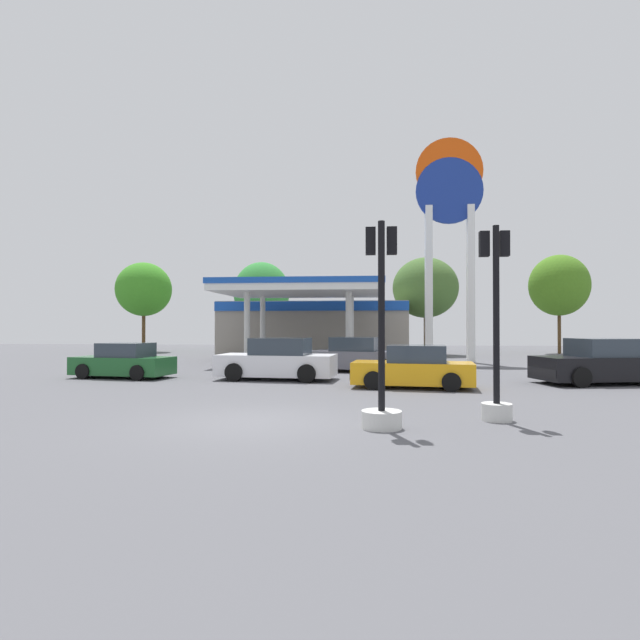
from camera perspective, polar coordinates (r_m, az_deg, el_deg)
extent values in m
plane|color=#56565B|center=(11.50, -7.47, -11.16)|extent=(90.00, 90.00, 0.00)
cube|color=gray|center=(35.56, -0.62, -1.04)|extent=(12.58, 5.30, 3.73)
cube|color=#194CB2|center=(32.90, -1.11, 1.57)|extent=(12.58, 0.12, 0.60)
cube|color=white|center=(29.01, -1.98, 3.22)|extent=(8.98, 7.42, 0.35)
cube|color=#194CB2|center=(29.03, -1.98, 3.86)|extent=(9.08, 7.52, 0.30)
cylinder|color=silver|center=(27.42, -8.12, -0.98)|extent=(0.32, 0.32, 3.89)
cylinder|color=silver|center=(26.69, 3.21, -0.99)|extent=(0.32, 0.32, 3.89)
cylinder|color=silver|center=(31.40, -6.39, -0.94)|extent=(0.32, 0.32, 3.89)
cylinder|color=silver|center=(30.76, 3.48, -0.95)|extent=(0.32, 0.32, 3.89)
cube|color=#4C4C51|center=(28.98, -1.98, -3.73)|extent=(0.90, 0.60, 1.10)
cube|color=white|center=(30.33, 12.00, 3.94)|extent=(0.40, 0.56, 9.05)
cube|color=white|center=(30.70, 16.41, 3.90)|extent=(0.40, 0.56, 9.05)
cylinder|color=navy|center=(31.39, 14.19, 13.78)|extent=(3.83, 0.22, 3.83)
cylinder|color=#EA4C0C|center=(31.71, 14.18, 15.78)|extent=(3.83, 0.22, 3.83)
cube|color=white|center=(31.59, 14.17, 14.76)|extent=(3.52, 0.08, 0.69)
cylinder|color=black|center=(22.37, -24.84, -5.21)|extent=(0.62, 0.30, 0.60)
cylinder|color=black|center=(23.64, -22.36, -4.98)|extent=(0.62, 0.30, 0.60)
cylinder|color=black|center=(20.92, -19.63, -5.56)|extent=(0.62, 0.30, 0.60)
cylinder|color=black|center=(22.27, -17.30, -5.27)|extent=(0.62, 0.30, 0.60)
cube|color=#1E5928|center=(22.26, -21.08, -4.75)|extent=(4.15, 2.25, 0.71)
cube|color=#2D3842|center=(22.14, -20.77, -3.17)|extent=(2.08, 1.74, 0.60)
cube|color=black|center=(23.43, -24.94, -4.77)|extent=(0.36, 1.57, 0.22)
cylinder|color=black|center=(19.73, -9.53, -5.75)|extent=(0.71, 0.30, 0.69)
cylinder|color=black|center=(21.48, -7.80, -5.34)|extent=(0.71, 0.30, 0.69)
cylinder|color=black|center=(18.95, -1.49, -5.97)|extent=(0.71, 0.30, 0.69)
cylinder|color=black|center=(20.76, -0.39, -5.51)|extent=(0.71, 0.30, 0.69)
cube|color=silver|center=(20.16, -4.84, -5.00)|extent=(4.70, 2.33, 0.82)
cube|color=#2D3842|center=(20.08, -4.39, -2.99)|extent=(2.31, 1.88, 0.69)
cube|color=black|center=(20.88, -10.76, -5.17)|extent=(0.30, 1.81, 0.26)
cylinder|color=black|center=(19.64, 27.02, -5.70)|extent=(0.73, 0.38, 0.70)
cylinder|color=black|center=(21.21, 24.16, -5.34)|extent=(0.73, 0.38, 0.70)
cylinder|color=black|center=(22.81, 30.28, -4.97)|extent=(0.73, 0.38, 0.70)
cube|color=black|center=(21.20, 28.77, -4.70)|extent=(4.88, 2.86, 0.83)
cube|color=#2D3842|center=(21.25, 29.12, -2.74)|extent=(2.50, 2.13, 0.70)
cube|color=black|center=(19.98, 23.53, -5.32)|extent=(0.52, 1.81, 0.26)
cylinder|color=black|center=(17.02, 5.93, -6.70)|extent=(0.63, 0.28, 0.61)
cylinder|color=black|center=(18.66, 6.47, -6.17)|extent=(0.63, 0.28, 0.61)
cylinder|color=black|center=(16.94, 14.40, -6.71)|extent=(0.63, 0.28, 0.61)
cylinder|color=black|center=(18.58, 14.19, -6.18)|extent=(0.63, 0.28, 0.61)
cube|color=orange|center=(17.74, 10.24, -5.80)|extent=(4.19, 2.15, 0.73)
cube|color=#2D3842|center=(17.69, 10.71, -3.76)|extent=(2.08, 1.71, 0.61)
cube|color=black|center=(17.92, 3.89, -6.09)|extent=(0.30, 1.60, 0.23)
cylinder|color=black|center=(24.25, 8.03, -4.83)|extent=(0.71, 0.38, 0.67)
cylinder|color=black|center=(22.49, 7.14, -5.15)|extent=(0.71, 0.38, 0.67)
cylinder|color=black|center=(24.92, 1.83, -4.72)|extent=(0.71, 0.38, 0.67)
cylinder|color=black|center=(23.21, 0.50, -5.02)|extent=(0.71, 0.38, 0.67)
cube|color=slate|center=(23.66, 4.35, -4.40)|extent=(4.72, 2.85, 0.80)
cube|color=#2D3842|center=(23.67, 3.98, -2.72)|extent=(2.43, 2.09, 0.67)
cube|color=black|center=(23.21, 9.54, -4.75)|extent=(0.54, 1.74, 0.25)
cylinder|color=silver|center=(10.74, 6.87, -10.94)|extent=(0.83, 0.83, 0.36)
cylinder|color=black|center=(10.57, 6.85, 0.48)|extent=(0.14, 0.14, 3.89)
cube|color=black|center=(10.87, 5.65, 8.72)|extent=(0.21, 0.20, 0.57)
sphere|color=red|center=(11.02, 5.64, 9.54)|extent=(0.15, 0.15, 0.15)
sphere|color=#D89E0C|center=(10.99, 5.64, 8.62)|extent=(0.15, 0.15, 0.15)
sphere|color=green|center=(10.96, 5.64, 7.69)|extent=(0.15, 0.15, 0.15)
cube|color=black|center=(10.88, 7.99, 8.72)|extent=(0.21, 0.20, 0.57)
sphere|color=red|center=(11.03, 7.96, 9.54)|extent=(0.15, 0.15, 0.15)
sphere|color=#D89E0C|center=(11.00, 7.96, 8.61)|extent=(0.15, 0.15, 0.15)
sphere|color=green|center=(10.97, 7.96, 7.69)|extent=(0.15, 0.15, 0.15)
cylinder|color=silver|center=(12.15, 19.06, -9.65)|extent=(0.66, 0.66, 0.38)
cylinder|color=black|center=(12.00, 19.02, 0.61)|extent=(0.14, 0.14, 3.95)
cube|color=black|center=(12.25, 17.80, 8.05)|extent=(0.21, 0.20, 0.57)
sphere|color=red|center=(12.39, 17.67, 8.79)|extent=(0.15, 0.15, 0.15)
sphere|color=#D89E0C|center=(12.37, 17.67, 7.97)|extent=(0.15, 0.15, 0.15)
sphere|color=green|center=(12.34, 17.68, 7.14)|extent=(0.15, 0.15, 0.15)
cube|color=black|center=(12.35, 19.81, 7.99)|extent=(0.21, 0.20, 0.57)
sphere|color=red|center=(12.50, 19.66, 8.72)|extent=(0.15, 0.15, 0.15)
sphere|color=#D89E0C|center=(12.47, 19.67, 7.90)|extent=(0.15, 0.15, 0.15)
sphere|color=green|center=(12.44, 19.67, 7.08)|extent=(0.15, 0.15, 0.15)
cylinder|color=brown|center=(44.01, -19.03, -1.14)|extent=(0.28, 0.28, 3.42)
ellipsoid|color=#3A8B23|center=(44.11, -19.01, 3.25)|extent=(4.44, 4.44, 4.36)
cylinder|color=brown|center=(39.94, -6.52, -1.46)|extent=(0.36, 0.36, 3.09)
ellipsoid|color=#328A39|center=(40.02, -6.52, 3.08)|extent=(4.33, 4.33, 4.67)
cylinder|color=brown|center=(38.27, 11.66, -1.46)|extent=(0.26, 0.26, 3.12)
ellipsoid|color=#42682E|center=(38.37, 11.64, 3.54)|extent=(4.78, 4.78, 4.42)
cylinder|color=brown|center=(42.77, 25.07, -1.04)|extent=(0.25, 0.25, 3.54)
ellipsoid|color=#477C1F|center=(42.88, 25.05, 3.52)|extent=(4.38, 4.38, 4.62)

